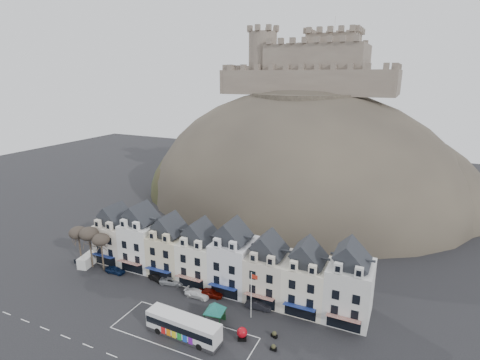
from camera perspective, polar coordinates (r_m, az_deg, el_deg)
name	(u,v)px	position (r m, az deg, el deg)	size (l,w,h in m)	color
ground	(168,334)	(61.99, -10.92, -22.05)	(300.00, 300.00, 0.00)	black
coach_bay_markings	(184,333)	(61.85, -8.57, -22.03)	(22.00, 7.50, 0.01)	silver
townhouse_terrace	(218,257)	(70.42, -3.33, -11.68)	(54.40, 9.35, 11.80)	beige
castle_hill	(302,200)	(117.80, 9.48, -3.07)	(100.00, 76.00, 68.00)	#342F28
castle	(312,66)	(118.59, 10.99, 16.70)	(50.20, 22.20, 22.00)	#695C50
tree_left_far	(78,233)	(82.97, -23.44, -7.42)	(3.61, 3.61, 8.24)	#3B3325
tree_left_mid	(89,234)	(80.73, -22.03, -7.64)	(3.78, 3.78, 8.64)	#3B3325
tree_left_near	(101,240)	(78.95, -20.46, -8.55)	(3.43, 3.43, 7.84)	#3B3325
bus	(183,326)	(60.01, -8.62, -21.14)	(12.06, 3.31, 3.37)	#262628
bus_shelter	(215,307)	(61.47, -3.86, -18.74)	(5.93, 5.93, 3.79)	black
red_buoy	(242,333)	(59.56, 0.31, -22.33)	(1.71, 1.71, 1.92)	black
flagpole	(252,292)	(61.62, 1.79, -16.74)	(1.17, 0.20, 8.09)	silver
white_van	(88,260)	(84.41, -22.14, -11.21)	(3.06, 5.08, 2.16)	silver
planter_west	(273,347)	(58.28, 5.12, -24.07)	(0.94, 0.65, 0.93)	black
planter_east	(274,334)	(60.41, 5.24, -22.39)	(1.09, 0.78, 0.98)	black
car_navy	(115,270)	(79.52, -18.48, -12.87)	(1.64, 4.07, 1.39)	#0B1939
car_black	(157,278)	(74.88, -12.54, -14.36)	(1.29, 3.70, 1.22)	black
car_silver	(173,281)	(73.33, -10.24, -14.87)	(2.19, 4.68, 1.32)	#A6A8AD
car_white	(197,293)	(69.05, -6.55, -16.81)	(1.87, 4.60, 1.34)	white
car_maroon	(210,293)	(68.83, -4.52, -16.77)	(1.79, 4.45, 1.51)	#510A04
car_charcoal	(259,305)	(65.81, 2.86, -18.47)	(1.53, 4.40, 1.45)	black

